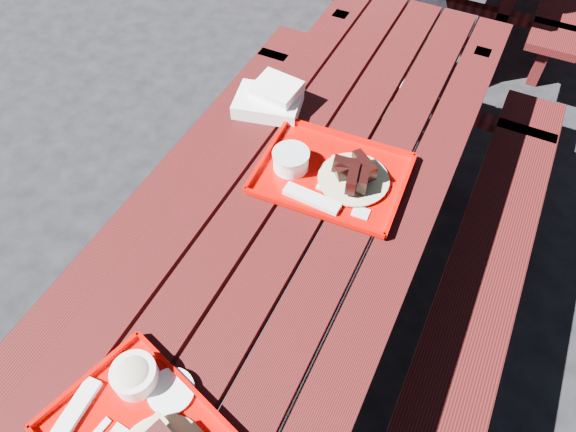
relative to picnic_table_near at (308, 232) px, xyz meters
The scene contains 5 objects.
ground 0.56m from the picnic_table_near, ahead, with size 60.00×60.00×0.00m, color black.
picnic_table_near is the anchor object (origin of this frame).
near_tray 0.82m from the picnic_table_near, 92.72° to the right, with size 0.47×0.41×0.13m.
far_tray 0.23m from the picnic_table_near, 75.06° to the left, with size 0.47×0.37×0.08m.
white_cloth 0.48m from the picnic_table_near, 133.87° to the left, with size 0.25×0.21×0.09m.
Camera 1 is at (0.38, -0.92, 1.94)m, focal length 32.00 mm.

